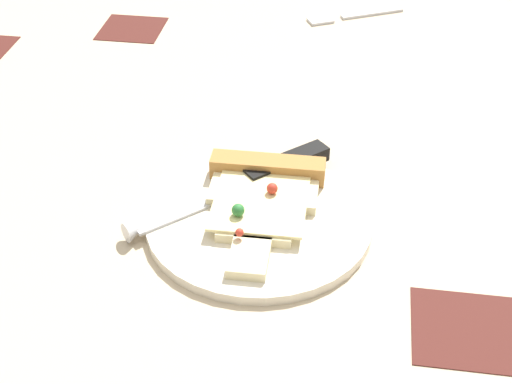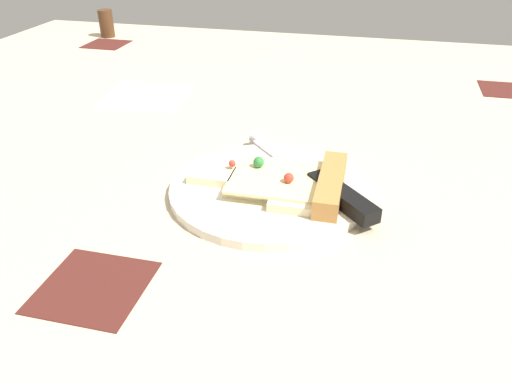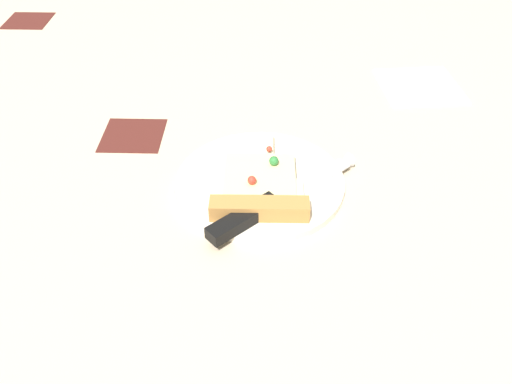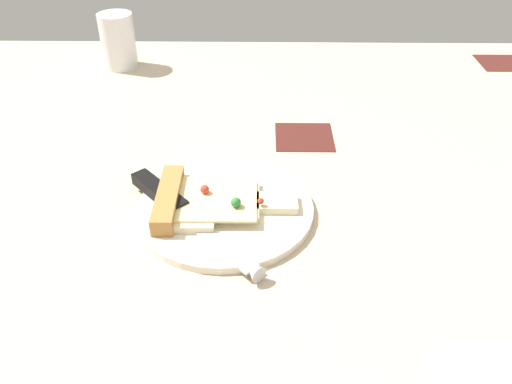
{
  "view_description": "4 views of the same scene",
  "coord_description": "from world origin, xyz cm",
  "px_view_note": "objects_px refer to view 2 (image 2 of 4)",
  "views": [
    {
      "loc": [
        49.56,
        16.37,
        47.6
      ],
      "look_at": [
        -9.85,
        7.49,
        2.66
      ],
      "focal_mm": 53.1,
      "sensor_mm": 36.0,
      "label": 1
    },
    {
      "loc": [
        -18.42,
        56.56,
        29.23
      ],
      "look_at": [
        -7.34,
        11.53,
        2.08
      ],
      "focal_mm": 35.42,
      "sensor_mm": 36.0,
      "label": 2
    },
    {
      "loc": [
        -62.31,
        7.08,
        44.85
      ],
      "look_at": [
        -11.13,
        8.5,
        1.57
      ],
      "focal_mm": 37.31,
      "sensor_mm": 36.0,
      "label": 3
    },
    {
      "loc": [
        -3.2,
        -43.2,
        40.29
      ],
      "look_at": [
        -3.98,
        8.96,
        2.59
      ],
      "focal_mm": 36.17,
      "sensor_mm": 36.0,
      "label": 4
    }
  ],
  "objects_px": {
    "plate": "(268,190)",
    "knife": "(317,180)",
    "pizza_slice": "(291,182)",
    "pepper_shaker": "(106,23)",
    "napkin": "(145,95)"
  },
  "relations": [
    {
      "from": "plate",
      "to": "napkin",
      "type": "bearing_deg",
      "value": -44.36
    },
    {
      "from": "plate",
      "to": "napkin",
      "type": "height_order",
      "value": "plate"
    },
    {
      "from": "plate",
      "to": "knife",
      "type": "relative_size",
      "value": 1.17
    },
    {
      "from": "plate",
      "to": "pizza_slice",
      "type": "distance_m",
      "value": 0.03
    },
    {
      "from": "pizza_slice",
      "to": "napkin",
      "type": "xyz_separation_m",
      "value": [
        0.3,
        -0.27,
        -0.02
      ]
    },
    {
      "from": "knife",
      "to": "pepper_shaker",
      "type": "height_order",
      "value": "pepper_shaker"
    },
    {
      "from": "pizza_slice",
      "to": "knife",
      "type": "xyz_separation_m",
      "value": [
        -0.03,
        -0.02,
        -0.0
      ]
    },
    {
      "from": "plate",
      "to": "pizza_slice",
      "type": "relative_size",
      "value": 1.27
    },
    {
      "from": "pepper_shaker",
      "to": "napkin",
      "type": "relative_size",
      "value": 0.48
    },
    {
      "from": "knife",
      "to": "pizza_slice",
      "type": "bearing_deg",
      "value": 167.37
    },
    {
      "from": "knife",
      "to": "napkin",
      "type": "relative_size",
      "value": 1.47
    },
    {
      "from": "pizza_slice",
      "to": "napkin",
      "type": "relative_size",
      "value": 1.34
    },
    {
      "from": "napkin",
      "to": "knife",
      "type": "bearing_deg",
      "value": 142.44
    },
    {
      "from": "napkin",
      "to": "plate",
      "type": "bearing_deg",
      "value": 135.64
    },
    {
      "from": "pizza_slice",
      "to": "pepper_shaker",
      "type": "relative_size",
      "value": 2.79
    }
  ]
}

